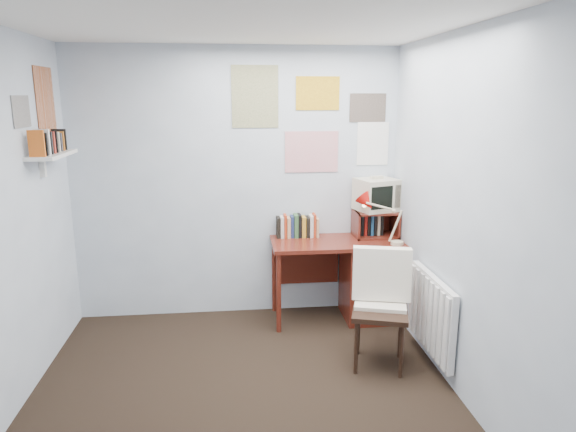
# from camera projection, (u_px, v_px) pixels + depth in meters

# --- Properties ---
(ground) EXTENTS (3.50, 3.50, 0.00)m
(ground) POSITION_uv_depth(u_px,v_px,m) (245.00, 418.00, 3.36)
(ground) COLOR black
(ground) RESTS_ON ground
(back_wall) EXTENTS (3.00, 0.02, 2.50)m
(back_wall) POSITION_uv_depth(u_px,v_px,m) (237.00, 185.00, 4.76)
(back_wall) COLOR silver
(back_wall) RESTS_ON ground
(right_wall) EXTENTS (0.02, 3.50, 2.50)m
(right_wall) POSITION_uv_depth(u_px,v_px,m) (479.00, 227.00, 3.23)
(right_wall) COLOR silver
(right_wall) RESTS_ON ground
(ceiling) EXTENTS (3.00, 3.50, 0.02)m
(ceiling) POSITION_uv_depth(u_px,v_px,m) (236.00, 12.00, 2.79)
(ceiling) COLOR white
(ceiling) RESTS_ON back_wall
(desk) EXTENTS (1.20, 0.55, 0.76)m
(desk) POSITION_uv_depth(u_px,v_px,m) (364.00, 276.00, 4.82)
(desk) COLOR maroon
(desk) RESTS_ON ground
(desk_chair) EXTENTS (0.56, 0.54, 0.88)m
(desk_chair) POSITION_uv_depth(u_px,v_px,m) (380.00, 312.00, 3.92)
(desk_chair) COLOR black
(desk_chair) RESTS_ON ground
(desk_lamp) EXTENTS (0.35, 0.32, 0.41)m
(desk_lamp) POSITION_uv_depth(u_px,v_px,m) (398.00, 223.00, 4.54)
(desk_lamp) COLOR red
(desk_lamp) RESTS_ON desk
(tv_riser) EXTENTS (0.40, 0.30, 0.25)m
(tv_riser) POSITION_uv_depth(u_px,v_px,m) (375.00, 223.00, 4.83)
(tv_riser) COLOR maroon
(tv_riser) RESTS_ON desk
(crt_tv) EXTENTS (0.42, 0.40, 0.32)m
(crt_tv) POSITION_uv_depth(u_px,v_px,m) (376.00, 193.00, 4.79)
(crt_tv) COLOR beige
(crt_tv) RESTS_ON tv_riser
(book_row) EXTENTS (0.60, 0.14, 0.22)m
(book_row) POSITION_uv_depth(u_px,v_px,m) (308.00, 225.00, 4.84)
(book_row) COLOR maroon
(book_row) RESTS_ON desk
(radiator) EXTENTS (0.09, 0.80, 0.60)m
(radiator) POSITION_uv_depth(u_px,v_px,m) (432.00, 314.00, 3.95)
(radiator) COLOR white
(radiator) RESTS_ON right_wall
(wall_shelf) EXTENTS (0.20, 0.62, 0.24)m
(wall_shelf) POSITION_uv_depth(u_px,v_px,m) (52.00, 155.00, 3.90)
(wall_shelf) COLOR white
(wall_shelf) RESTS_ON left_wall
(posters_back) EXTENTS (1.20, 0.01, 0.90)m
(posters_back) POSITION_uv_depth(u_px,v_px,m) (312.00, 119.00, 4.70)
(posters_back) COLOR white
(posters_back) RESTS_ON back_wall
(posters_left) EXTENTS (0.01, 0.70, 0.60)m
(posters_left) POSITION_uv_depth(u_px,v_px,m) (34.00, 104.00, 3.80)
(posters_left) COLOR white
(posters_left) RESTS_ON left_wall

